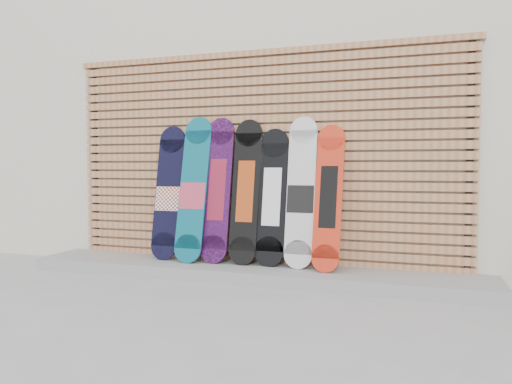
% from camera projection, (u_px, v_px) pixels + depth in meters
% --- Properties ---
extents(ground, '(80.00, 80.00, 0.00)m').
position_uv_depth(ground, '(239.00, 296.00, 4.25)').
color(ground, '#959597').
rests_on(ground, ground).
extents(building, '(12.00, 5.00, 3.60)m').
position_uv_depth(building, '(355.00, 119.00, 7.31)').
color(building, beige).
rests_on(building, ground).
extents(concrete_step, '(4.60, 0.70, 0.12)m').
position_uv_depth(concrete_step, '(249.00, 272.00, 4.94)').
color(concrete_step, gray).
rests_on(concrete_step, ground).
extents(slat_wall, '(4.26, 0.08, 2.29)m').
position_uv_depth(slat_wall, '(259.00, 156.00, 5.16)').
color(slat_wall, '#A46A44').
rests_on(slat_wall, ground).
extents(snowboard_0, '(0.30, 0.29, 1.42)m').
position_uv_depth(snowboard_0, '(168.00, 193.00, 5.32)').
color(snowboard_0, black).
rests_on(snowboard_0, concrete_step).
extents(snowboard_1, '(0.30, 0.37, 1.51)m').
position_uv_depth(snowboard_1, '(193.00, 190.00, 5.18)').
color(snowboard_1, '#0B5B6F').
rests_on(snowboard_1, concrete_step).
extents(snowboard_2, '(0.29, 0.30, 1.50)m').
position_uv_depth(snowboard_2, '(217.00, 190.00, 5.14)').
color(snowboard_2, black).
rests_on(snowboard_2, concrete_step).
extents(snowboard_3, '(0.29, 0.28, 1.47)m').
position_uv_depth(snowboard_3, '(246.00, 191.00, 5.04)').
color(snowboard_3, black).
rests_on(snowboard_3, concrete_step).
extents(snowboard_4, '(0.30, 0.26, 1.37)m').
position_uv_depth(snowboard_4, '(272.00, 197.00, 4.97)').
color(snowboard_4, black).
rests_on(snowboard_4, concrete_step).
extents(snowboard_5, '(0.28, 0.28, 1.48)m').
position_uv_depth(snowboard_5, '(301.00, 193.00, 4.86)').
color(snowboard_5, silver).
rests_on(snowboard_5, concrete_step).
extents(snowboard_6, '(0.26, 0.36, 1.39)m').
position_uv_depth(snowboard_6, '(328.00, 197.00, 4.74)').
color(snowboard_6, red).
rests_on(snowboard_6, concrete_step).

